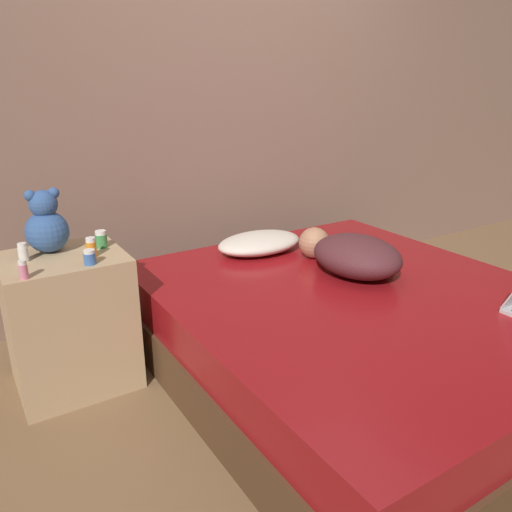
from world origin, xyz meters
TOP-DOWN VIEW (x-y plane):
  - ground_plane at (0.00, 0.00)m, footprint 12.00×12.00m
  - wall_back at (0.00, 1.28)m, footprint 8.00×0.06m
  - bed at (0.00, 0.00)m, footprint 1.75×2.00m
  - nightstand at (-1.19, 0.63)m, footprint 0.52×0.46m
  - pillow at (-0.09, 0.73)m, footprint 0.51×0.33m
  - person_lying at (0.14, 0.20)m, footprint 0.42×0.66m
  - teddy_bear at (-1.22, 0.72)m, footprint 0.19×0.19m
  - bottle_white at (-1.34, 0.65)m, footprint 0.04×0.04m
  - bottle_green at (-1.01, 0.66)m, footprint 0.05×0.05m
  - bottle_pink at (-1.37, 0.43)m, footprint 0.03×0.03m
  - bottle_blue at (-1.11, 0.46)m, footprint 0.05×0.05m
  - bottle_orange at (-1.08, 0.55)m, footprint 0.04×0.04m

SIDE VIEW (x-z plane):
  - ground_plane at x=0.00m, z-range 0.00..0.00m
  - bed at x=0.00m, z-range 0.00..0.43m
  - nightstand at x=-1.19m, z-range 0.00..0.64m
  - pillow at x=-0.09m, z-range 0.43..0.54m
  - person_lying at x=0.14m, z-range 0.43..0.63m
  - bottle_blue at x=-1.11m, z-range 0.64..0.70m
  - bottle_pink at x=-1.37m, z-range 0.64..0.72m
  - bottle_green at x=-1.01m, z-range 0.64..0.72m
  - bottle_white at x=-1.34m, z-range 0.64..0.72m
  - bottle_orange at x=-1.08m, z-range 0.64..0.73m
  - teddy_bear at x=-1.22m, z-range 0.62..0.91m
  - wall_back at x=0.00m, z-range 0.00..2.60m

